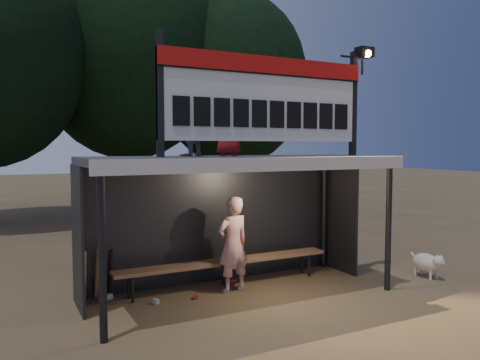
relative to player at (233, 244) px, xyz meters
name	(u,v)px	position (x,y,z in m)	size (l,w,h in m)	color
ground	(240,295)	(0.01, -0.25, -0.82)	(80.00, 80.00, 0.00)	brown
player	(233,244)	(0.00, 0.00, 0.00)	(0.60, 0.39, 1.63)	white
child_a	(187,121)	(-0.79, 0.07, 2.07)	(0.55, 0.43, 1.13)	slate
child_b	(229,124)	(0.00, 0.17, 2.05)	(0.53, 0.35, 1.09)	#AC1A1E
dugout_shelter	(234,184)	(0.01, -0.01, 1.03)	(5.10, 2.08, 2.32)	#39393B
scoreboard_assembly	(270,96)	(0.57, -0.26, 2.51)	(4.10, 0.27, 1.99)	black
bench	(226,262)	(0.01, 0.30, -0.38)	(4.00, 0.35, 0.48)	#8C6342
tree_mid	(128,52)	(1.01, 11.25, 5.35)	(7.22, 7.22, 10.36)	#311F16
tree_right	(232,81)	(5.01, 10.25, 4.37)	(6.08, 6.08, 8.72)	#302215
dog	(428,263)	(3.67, -0.91, -0.54)	(0.36, 0.81, 0.49)	beige
bats	(97,274)	(-2.16, 0.57, -0.39)	(0.47, 0.32, 0.84)	olive
litter	(187,292)	(-0.77, 0.18, -0.78)	(2.30, 0.75, 0.08)	#AA2E1D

